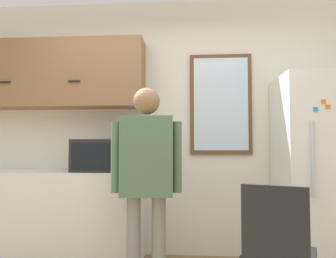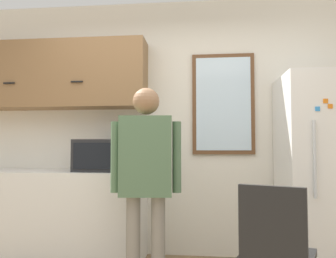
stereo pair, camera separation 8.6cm
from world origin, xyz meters
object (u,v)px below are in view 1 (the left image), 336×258
Objects in this scene: person at (146,168)px; refrigerator at (322,173)px; microwave at (101,155)px; chair at (278,248)px.

refrigerator reaches higher than person.
microwave is 2.07m from refrigerator.
person is (0.52, -0.55, -0.08)m from microwave.
refrigerator is at bearing 14.36° from person.
refrigerator is 1.23m from chair.
person is at bearing -2.42° from chair.
microwave is 1.80m from chair.
microwave reaches higher than chair.
chair is (0.89, -0.41, -0.47)m from person.
refrigerator is at bearing -101.62° from chair.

